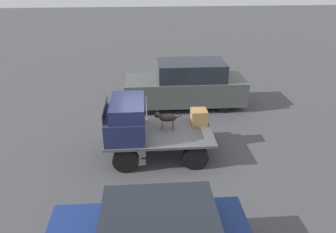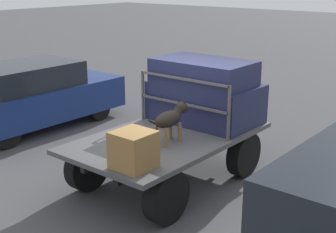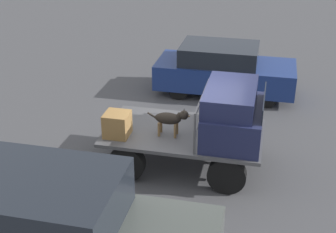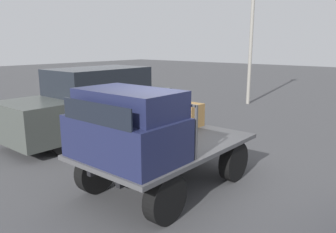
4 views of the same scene
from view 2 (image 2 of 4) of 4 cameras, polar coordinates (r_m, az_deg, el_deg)
ground_plane at (r=8.37m, az=0.03°, el=-7.97°), size 80.00×80.00×0.00m
flatbed_truck at (r=8.12m, az=0.03°, el=-3.98°), size 3.53×2.06×0.88m
truck_cab at (r=8.70m, az=4.52°, el=2.97°), size 1.25×1.94×1.17m
truck_headboard at (r=8.16m, az=1.83°, el=2.55°), size 0.04×1.94×0.94m
dog at (r=7.59m, az=0.36°, el=-0.18°), size 0.97×0.26×0.66m
cargo_crate at (r=6.64m, az=-4.22°, el=-4.06°), size 0.54×0.54×0.54m
parked_sedan at (r=11.51m, az=-16.11°, el=2.52°), size 4.22×1.80×1.56m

